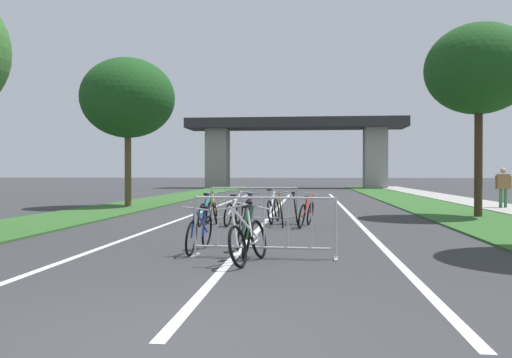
# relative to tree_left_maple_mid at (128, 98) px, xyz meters

# --- Properties ---
(ground_plane) EXTENTS (300.00, 300.00, 0.00)m
(ground_plane) POSITION_rel_tree_left_maple_mid_xyz_m (6.28, -17.23, -4.59)
(ground_plane) COLOR #333335
(grass_verge_left) EXTENTS (3.03, 55.84, 0.05)m
(grass_verge_left) POSITION_rel_tree_left_maple_mid_xyz_m (-0.18, 5.61, -4.56)
(grass_verge_left) COLOR #2D5B26
(grass_verge_left) RESTS_ON ground
(grass_verge_right) EXTENTS (3.03, 55.84, 0.05)m
(grass_verge_right) POSITION_rel_tree_left_maple_mid_xyz_m (12.74, 5.61, -4.56)
(grass_verge_right) COLOR #2D5B26
(grass_verge_right) RESTS_ON ground
(sidewalk_path_right) EXTENTS (2.24, 55.84, 0.08)m
(sidewalk_path_right) POSITION_rel_tree_left_maple_mid_xyz_m (15.37, 5.61, -4.55)
(sidewalk_path_right) COLOR #9E9B93
(sidewalk_path_right) RESTS_ON ground
(lane_stripe_center) EXTENTS (0.14, 32.30, 0.01)m
(lane_stripe_center) POSITION_rel_tree_left_maple_mid_xyz_m (6.28, -1.08, -4.59)
(lane_stripe_center) COLOR silver
(lane_stripe_center) RESTS_ON ground
(lane_stripe_right_lane) EXTENTS (0.14, 32.30, 0.01)m
(lane_stripe_right_lane) POSITION_rel_tree_left_maple_mid_xyz_m (9.00, -1.08, -4.59)
(lane_stripe_right_lane) COLOR silver
(lane_stripe_right_lane) RESTS_ON ground
(lane_stripe_left_lane) EXTENTS (0.14, 32.30, 0.01)m
(lane_stripe_left_lane) POSITION_rel_tree_left_maple_mid_xyz_m (3.56, -1.08, -4.59)
(lane_stripe_left_lane) COLOR silver
(lane_stripe_left_lane) RESTS_ON ground
(overpass_bridge) EXTENTS (20.59, 4.35, 6.59)m
(overpass_bridge) POSITION_rel_tree_left_maple_mid_xyz_m (6.28, 28.91, 0.21)
(overpass_bridge) COLOR #2D2D30
(overpass_bridge) RESTS_ON ground
(tree_left_maple_mid) EXTENTS (3.93, 3.93, 6.27)m
(tree_left_maple_mid) POSITION_rel_tree_left_maple_mid_xyz_m (0.00, 0.00, 0.00)
(tree_left_maple_mid) COLOR brown
(tree_left_maple_mid) RESTS_ON ground
(tree_right_pine_near) EXTENTS (3.42, 3.42, 6.26)m
(tree_right_pine_near) POSITION_rel_tree_left_maple_mid_xyz_m (13.01, -3.92, 0.19)
(tree_right_pine_near) COLOR #3D2D1E
(tree_right_pine_near) RESTS_ON ground
(crowd_barrier_nearest) EXTENTS (2.51, 0.57, 1.05)m
(crowd_barrier_nearest) POSITION_rel_tree_left_maple_mid_xyz_m (6.81, -12.60, -4.07)
(crowd_barrier_nearest) COLOR #ADADB2
(crowd_barrier_nearest) RESTS_ON ground
(crowd_barrier_second) EXTENTS (2.51, 0.56, 1.05)m
(crowd_barrier_second) POSITION_rel_tree_left_maple_mid_xyz_m (6.02, -6.67, -4.07)
(crowd_barrier_second) COLOR #ADADB2
(crowd_barrier_second) RESTS_ON ground
(bicycle_white_0) EXTENTS (0.73, 1.65, 0.98)m
(bicycle_white_0) POSITION_rel_tree_left_maple_mid_xyz_m (6.59, -13.12, -4.22)
(bicycle_white_0) COLOR black
(bicycle_white_0) RESTS_ON ground
(bicycle_purple_1) EXTENTS (0.64, 1.68, 0.94)m
(bicycle_purple_1) POSITION_rel_tree_left_maple_mid_xyz_m (5.80, -6.26, -4.22)
(bicycle_purple_1) COLOR black
(bicycle_purple_1) RESTS_ON ground
(bicycle_teal_2) EXTENTS (0.43, 1.64, 0.91)m
(bicycle_teal_2) POSITION_rel_tree_left_maple_mid_xyz_m (4.70, -7.08, -4.23)
(bicycle_teal_2) COLOR black
(bicycle_teal_2) RESTS_ON ground
(bicycle_green_3) EXTENTS (0.76, 1.63, 0.96)m
(bicycle_green_3) POSITION_rel_tree_left_maple_mid_xyz_m (6.41, -12.19, -4.23)
(bicycle_green_3) COLOR black
(bicycle_green_3) RESTS_ON ground
(bicycle_orange_4) EXTENTS (0.53, 1.64, 0.97)m
(bicycle_orange_4) POSITION_rel_tree_left_maple_mid_xyz_m (6.81, -7.04, -4.21)
(bicycle_orange_4) COLOR black
(bicycle_orange_4) RESTS_ON ground
(bicycle_yellow_5) EXTENTS (0.62, 1.60, 0.90)m
(bicycle_yellow_5) POSITION_rel_tree_left_maple_mid_xyz_m (4.82, -6.22, -4.24)
(bicycle_yellow_5) COLOR black
(bicycle_yellow_5) RESTS_ON ground
(bicycle_blue_6) EXTENTS (0.46, 1.70, 0.87)m
(bicycle_blue_6) POSITION_rel_tree_left_maple_mid_xyz_m (5.56, -12.00, -4.23)
(bicycle_blue_6) COLOR black
(bicycle_blue_6) RESTS_ON ground
(bicycle_black_7) EXTENTS (0.53, 1.73, 0.92)m
(bicycle_black_7) POSITION_rel_tree_left_maple_mid_xyz_m (7.19, -6.23, -4.23)
(bicycle_black_7) COLOR black
(bicycle_black_7) RESTS_ON ground
(bicycle_red_8) EXTENTS (0.66, 1.71, 0.92)m
(bicycle_red_8) POSITION_rel_tree_left_maple_mid_xyz_m (7.50, -7.26, -4.23)
(bicycle_red_8) COLOR black
(bicycle_red_8) RESTS_ON ground
(bicycle_silver_9) EXTENTS (0.59, 1.66, 0.96)m
(bicycle_silver_9) POSITION_rel_tree_left_maple_mid_xyz_m (5.50, -7.06, -4.23)
(bicycle_silver_9) COLOR black
(bicycle_silver_9) RESTS_ON ground
(bicycle_white_10) EXTENTS (0.55, 1.74, 1.00)m
(bicycle_white_10) POSITION_rel_tree_left_maple_mid_xyz_m (6.54, -6.15, -4.21)
(bicycle_white_10) COLOR black
(bicycle_white_10) RESTS_ON ground
(pedestrian_with_backpack) EXTENTS (0.60, 0.34, 1.66)m
(pedestrian_with_backpack) POSITION_rel_tree_left_maple_mid_xyz_m (15.25, 0.26, -3.58)
(pedestrian_with_backpack) COLOR #33723F
(pedestrian_with_backpack) RESTS_ON ground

